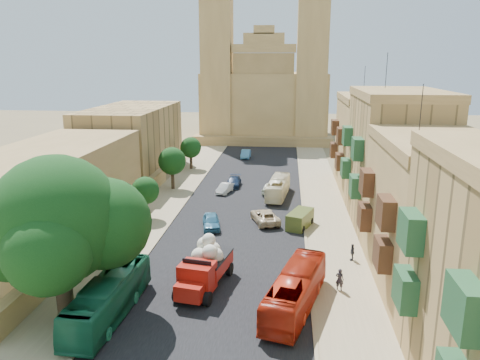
% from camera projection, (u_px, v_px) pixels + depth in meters
% --- Properties ---
extents(ground, '(260.00, 260.00, 0.00)m').
position_uv_depth(ground, '(194.00, 360.00, 26.67)').
color(ground, brown).
extents(road_surface, '(14.00, 140.00, 0.01)m').
position_uv_depth(road_surface, '(243.00, 204.00, 55.58)').
color(road_surface, black).
rests_on(road_surface, ground).
extents(sidewalk_east, '(5.00, 140.00, 0.01)m').
position_uv_depth(sidewalk_east, '(324.00, 207.00, 54.65)').
color(sidewalk_east, '#9B8865').
rests_on(sidewalk_east, ground).
extents(sidewalk_west, '(5.00, 140.00, 0.01)m').
position_uv_depth(sidewalk_west, '(165.00, 202.00, 56.51)').
color(sidewalk_west, '#9B8865').
rests_on(sidewalk_west, ground).
extents(kerb_east, '(0.25, 140.00, 0.12)m').
position_uv_depth(kerb_east, '(303.00, 206.00, 54.88)').
color(kerb_east, '#9B8865').
rests_on(kerb_east, ground).
extents(kerb_west, '(0.25, 140.00, 0.12)m').
position_uv_depth(kerb_west, '(186.00, 202.00, 56.25)').
color(kerb_west, '#9B8865').
rests_on(kerb_west, ground).
extents(townhouse_b, '(9.00, 14.00, 14.90)m').
position_uv_depth(townhouse_b, '(435.00, 214.00, 34.30)').
color(townhouse_b, '#A5824A').
rests_on(townhouse_b, ground).
extents(townhouse_c, '(9.00, 14.00, 17.40)m').
position_uv_depth(townhouse_c, '(395.00, 159.00, 47.48)').
color(townhouse_c, tan).
rests_on(townhouse_c, ground).
extents(townhouse_d, '(9.00, 14.00, 15.90)m').
position_uv_depth(townhouse_d, '(371.00, 143.00, 61.16)').
color(townhouse_d, '#A5824A').
rests_on(townhouse_d, ground).
extents(west_wall, '(1.00, 40.00, 1.80)m').
position_uv_depth(west_wall, '(110.00, 221.00, 46.95)').
color(west_wall, '#A5824A').
rests_on(west_wall, ground).
extents(west_building_low, '(10.00, 28.00, 8.40)m').
position_uv_depth(west_building_low, '(45.00, 194.00, 44.74)').
color(west_building_low, olive).
rests_on(west_building_low, ground).
extents(west_building_mid, '(10.00, 22.00, 10.00)m').
position_uv_depth(west_building_mid, '(132.00, 141.00, 69.60)').
color(west_building_mid, tan).
rests_on(west_building_mid, ground).
extents(church, '(28.00, 22.50, 36.30)m').
position_uv_depth(church, '(265.00, 95.00, 100.07)').
color(church, '#A5824A').
rests_on(church, ground).
extents(ficus_tree, '(10.93, 10.06, 10.93)m').
position_uv_depth(ficus_tree, '(59.00, 224.00, 29.85)').
color(ficus_tree, '#332619').
rests_on(ficus_tree, ground).
extents(street_tree_a, '(3.03, 3.03, 4.66)m').
position_uv_depth(street_tree_a, '(102.00, 229.00, 38.44)').
color(street_tree_a, '#332619').
rests_on(street_tree_a, ground).
extents(street_tree_b, '(2.98, 2.98, 4.58)m').
position_uv_depth(street_tree_b, '(145.00, 191.00, 50.02)').
color(street_tree_b, '#332619').
rests_on(street_tree_b, ground).
extents(street_tree_c, '(3.64, 3.64, 5.60)m').
position_uv_depth(street_tree_c, '(172.00, 161.00, 61.41)').
color(street_tree_c, '#332619').
rests_on(street_tree_c, ground).
extents(street_tree_d, '(3.27, 3.27, 5.03)m').
position_uv_depth(street_tree_d, '(191.00, 148.00, 73.08)').
color(street_tree_d, '#332619').
rests_on(street_tree_d, ground).
extents(red_truck, '(3.76, 7.06, 3.94)m').
position_uv_depth(red_truck, '(204.00, 266.00, 34.81)').
color(red_truck, '#A6170C').
rests_on(red_truck, ground).
extents(olive_pickup, '(3.02, 4.35, 1.65)m').
position_uv_depth(olive_pickup, '(300.00, 219.00, 47.83)').
color(olive_pickup, '#44501E').
rests_on(olive_pickup, ground).
extents(bus_green_north, '(2.82, 10.04, 2.77)m').
position_uv_depth(bus_green_north, '(109.00, 298.00, 30.89)').
color(bus_green_north, '#16603E').
rests_on(bus_green_north, ground).
extents(bus_red_east, '(4.79, 10.10, 2.74)m').
position_uv_depth(bus_red_east, '(295.00, 290.00, 31.90)').
color(bus_red_east, '#AC220E').
rests_on(bus_red_east, ground).
extents(bus_cream_east, '(3.01, 8.85, 2.42)m').
position_uv_depth(bus_cream_east, '(278.00, 188.00, 58.33)').
color(bus_cream_east, '#FFF0C7').
rests_on(bus_cream_east, ground).
extents(car_blue_a, '(2.51, 4.42, 1.42)m').
position_uv_depth(car_blue_a, '(211.00, 222.00, 47.50)').
color(car_blue_a, teal).
rests_on(car_blue_a, ground).
extents(car_white_a, '(2.13, 3.86, 1.20)m').
position_uv_depth(car_white_a, '(225.00, 188.00, 60.27)').
color(car_white_a, silver).
rests_on(car_white_a, ground).
extents(car_cream, '(3.74, 5.42, 1.38)m').
position_uv_depth(car_cream, '(265.00, 216.00, 49.13)').
color(car_cream, '#CBB38C').
rests_on(car_cream, ground).
extents(car_dkblue, '(1.80, 4.37, 1.26)m').
position_uv_depth(car_dkblue, '(234.00, 182.00, 63.35)').
color(car_dkblue, '#162743').
rests_on(car_dkblue, ground).
extents(car_white_b, '(2.42, 4.42, 1.43)m').
position_uv_depth(car_white_b, '(271.00, 188.00, 60.07)').
color(car_white_b, white).
rests_on(car_white_b, ground).
extents(car_blue_b, '(1.51, 4.32, 1.42)m').
position_uv_depth(car_blue_b, '(246.00, 154.00, 81.83)').
color(car_blue_b, '#4C8FB6').
rests_on(car_blue_b, ground).
extents(pedestrian_a, '(0.73, 0.61, 1.71)m').
position_uv_depth(pedestrian_a, '(340.00, 279.00, 34.60)').
color(pedestrian_a, '#28232A').
rests_on(pedestrian_a, ground).
extents(pedestrian_c, '(0.37, 0.87, 1.49)m').
position_uv_depth(pedestrian_c, '(352.00, 252.00, 39.81)').
color(pedestrian_c, '#2F2F38').
rests_on(pedestrian_c, ground).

